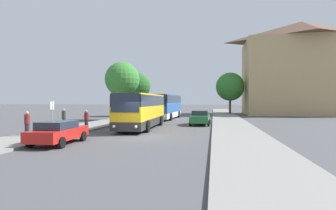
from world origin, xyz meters
The scene contains 15 objects.
ground_plane centered at (0.00, 0.00, 0.00)m, with size 300.00×300.00×0.00m, color #4C4C4F.
sidewalk_left centered at (-7.00, 0.00, 0.07)m, with size 4.00×120.00×0.15m, color gray.
sidewalk_right centered at (7.00, 0.00, 0.07)m, with size 4.00×120.00×0.15m, color gray.
building_right_background centered at (20.98, 33.55, 8.54)m, with size 19.95×11.48×17.09m.
bus_front centered at (-1.47, 5.64, 1.71)m, with size 2.87×10.37×3.19m.
bus_middle centered at (-1.49, 18.60, 1.81)m, with size 3.04×10.93×3.39m.
parked_car_left_curb centered at (-3.97, -3.84, 0.74)m, with size 2.16×4.26×1.38m.
parked_car_right_near centered at (3.74, 9.97, 0.80)m, with size 2.15×4.16×1.54m.
bus_stop_sign centered at (-6.58, -0.54, 1.67)m, with size 0.08×0.45×2.44m.
pedestrian_waiting_near centered at (-7.68, -1.78, 1.00)m, with size 0.36×0.36×1.70m.
pedestrian_waiting_far centered at (-8.16, 3.55, 1.02)m, with size 0.36×0.36×1.72m.
pedestrian_walking_back centered at (-5.75, 3.09, 0.96)m, with size 0.36×0.36×1.62m.
tree_left_near centered at (-7.50, 24.04, 4.99)m, with size 4.57×4.57×7.15m.
tree_left_far centered at (-6.78, 15.07, 5.40)m, with size 4.56×4.56×7.55m.
tree_right_near centered at (8.17, 32.11, 5.19)m, with size 5.26×5.26×7.68m.
Camera 1 is at (5.12, -18.02, 2.59)m, focal length 28.00 mm.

